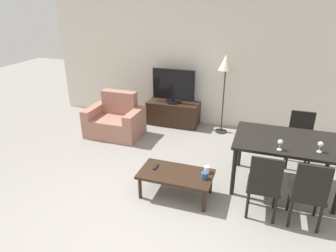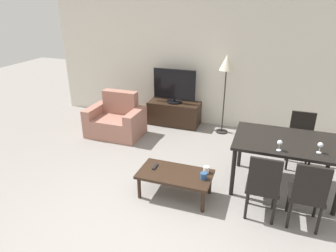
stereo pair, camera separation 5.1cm
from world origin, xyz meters
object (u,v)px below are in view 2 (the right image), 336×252
armchair (116,121)px  wine_glass_left (280,143)px  wine_glass_center (320,146)px  coffee_table (175,176)px  tv (174,86)px  floor_lamp (227,68)px  remote_primary (155,167)px  dining_chair_near (263,185)px  cup_white_near (206,170)px  dining_chair_far (301,138)px  dining_chair_near_right (308,193)px  dining_table (287,146)px  tv_stand (174,113)px  cup_colored_far (204,176)px

armchair → wine_glass_left: 3.34m
wine_glass_center → coffee_table: bearing=-165.6°
tv → floor_lamp: floor_lamp is taller
armchair → remote_primary: (1.45, -1.53, 0.08)m
floor_lamp → wine_glass_left: bearing=-62.9°
dining_chair_near → cup_white_near: (-0.75, 0.24, -0.08)m
floor_lamp → wine_glass_left: size_ratio=10.94×
remote_primary → wine_glass_center: size_ratio=1.03×
wine_glass_left → wine_glass_center: bearing=12.0°
dining_chair_far → cup_white_near: (-1.25, -1.34, -0.08)m
dining_chair_far → dining_chair_near_right: same height
dining_chair_near → wine_glass_center: 0.90m
dining_chair_far → wine_glass_center: size_ratio=6.17×
tv → wine_glass_center: bearing=-37.8°
wine_glass_center → dining_table: bearing=145.9°
wine_glass_left → wine_glass_center: 0.49m
cup_white_near → tv_stand: bearing=117.9°
tv → remote_primary: (0.52, -2.42, -0.49)m
armchair → dining_chair_near_right: (3.42, -1.66, 0.20)m
tv_stand → dining_table: (2.23, -1.77, 0.43)m
dining_chair_near → dining_chair_near_right: (0.50, 0.00, 0.00)m
dining_chair_near_right → wine_glass_center: size_ratio=6.17×
armchair → coffee_table: 2.37m
dining_chair_near → remote_primary: dining_chair_near is taller
dining_chair_far → dining_chair_near_right: 1.58m
tv_stand → cup_white_near: tv_stand is taller
cup_colored_far → dining_chair_near_right: bearing=-3.5°
dining_table → cup_white_near: 1.18m
dining_table → wine_glass_center: wine_glass_center is taller
floor_lamp → wine_glass_center: 2.51m
dining_chair_near_right → wine_glass_left: size_ratio=6.17×
coffee_table → floor_lamp: (0.24, 2.39, 1.03)m
dining_table → dining_chair_near: bearing=-107.6°
wine_glass_left → dining_chair_far: bearing=72.3°
wine_glass_center → tv: bearing=142.2°
dining_chair_far → dining_chair_near_right: bearing=-90.0°
wine_glass_center → floor_lamp: bearing=128.3°
wine_glass_left → wine_glass_center: same height
wine_glass_left → dining_table: bearing=72.0°
wine_glass_left → dining_chair_near: bearing=-107.2°
tv → floor_lamp: 1.18m
dining_chair_near → dining_table: bearing=72.4°
tv_stand → floor_lamp: (1.07, -0.09, 1.10)m
tv_stand → wine_glass_center: wine_glass_center is taller
remote_primary → dining_table: bearing=20.8°
dining_chair_near → floor_lamp: floor_lamp is taller
armchair → dining_chair_far: dining_chair_far is taller
coffee_table → cup_colored_far: size_ratio=11.11×
tv_stand → cup_white_near: size_ratio=11.83×
dining_chair_near → coffee_table: bearing=175.7°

